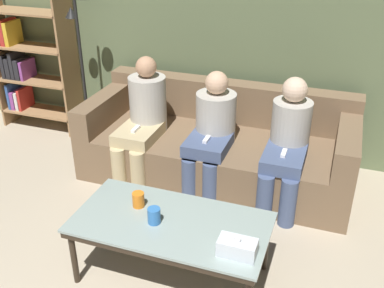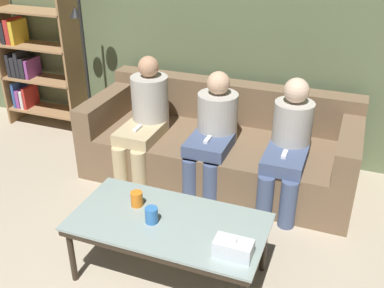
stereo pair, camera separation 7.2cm
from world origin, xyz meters
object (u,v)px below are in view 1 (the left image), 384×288
tissue_box (237,247)px  seated_person_mid_left (212,129)px  couch (218,146)px  cup_near_right (138,200)px  coffee_table (171,226)px  seated_person_left_end (143,116)px  bookshelf (27,64)px  standing_lamp (82,51)px  cup_near_left (153,216)px  seated_person_mid_right (287,141)px

tissue_box → seated_person_mid_left: size_ratio=0.22×
couch → seated_person_mid_left: bearing=-90.0°
cup_near_right → seated_person_mid_left: 1.10m
couch → tissue_box: bearing=-69.9°
coffee_table → seated_person_left_end: (-0.73, 1.16, 0.17)m
bookshelf → tissue_box: bearing=-33.5°
bookshelf → standing_lamp: bearing=-10.0°
seated_person_mid_left → cup_near_right: bearing=-98.9°
cup_near_left → standing_lamp: standing_lamp is taller
cup_near_left → seated_person_mid_left: (0.00, 1.21, 0.05)m
cup_near_left → cup_near_right: 0.21m
tissue_box → couch: bearing=110.1°
couch → standing_lamp: standing_lamp is taller
tissue_box → cup_near_left: bearing=168.7°
seated_person_left_end → standing_lamp: bearing=153.6°
couch → seated_person_mid_left: seated_person_mid_left is taller
standing_lamp → seated_person_mid_left: size_ratio=1.55×
seated_person_left_end → seated_person_mid_left: (0.63, 0.00, -0.02)m
coffee_table → cup_near_left: bearing=-154.0°
seated_person_left_end → seated_person_mid_right: bearing=-0.6°
seated_person_mid_right → couch: bearing=160.3°
couch → bookshelf: 2.32m
cup_near_left → cup_near_right: size_ratio=1.04×
cup_near_right → tissue_box: bearing=-18.2°
couch → coffee_table: 1.38m
couch → seated_person_mid_right: (0.63, -0.23, 0.27)m
cup_near_left → cup_near_right: cup_near_left is taller
couch → seated_person_mid_right: 0.72m
seated_person_mid_right → tissue_box: bearing=-93.1°
bookshelf → standing_lamp: 0.86m
couch → tissue_box: (0.56, -1.53, 0.21)m
coffee_table → tissue_box: bearing=-18.8°
cup_near_left → standing_lamp: 2.22m
cup_near_left → seated_person_left_end: bearing=117.6°
cup_near_left → cup_near_right: (-0.16, 0.13, -0.00)m
tissue_box → seated_person_mid_right: seated_person_mid_right is taller
cup_near_right → tissue_box: size_ratio=0.46×
coffee_table → tissue_box: size_ratio=5.63×
coffee_table → seated_person_mid_right: bearing=64.7°
coffee_table → seated_person_mid_left: (-0.09, 1.16, 0.14)m
standing_lamp → seated_person_left_end: (0.82, -0.41, -0.40)m
couch → seated_person_mid_left: 0.34m
couch → cup_near_right: couch is taller
couch → seated_person_mid_right: size_ratio=2.26×
standing_lamp → seated_person_left_end: bearing=-26.4°
bookshelf → standing_lamp: size_ratio=0.92×
seated_person_left_end → cup_near_right: bearing=-66.7°
standing_lamp → seated_person_mid_right: 2.17m
standing_lamp → tissue_box: bearing=-40.6°
bookshelf → seated_person_left_end: size_ratio=1.35×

